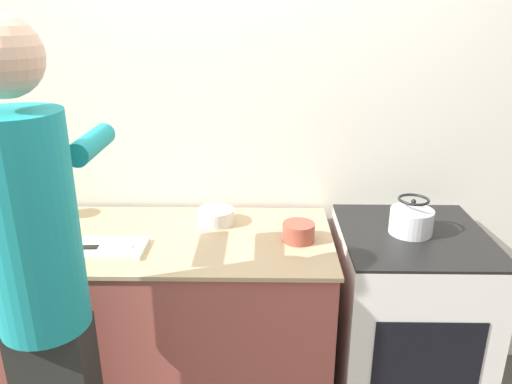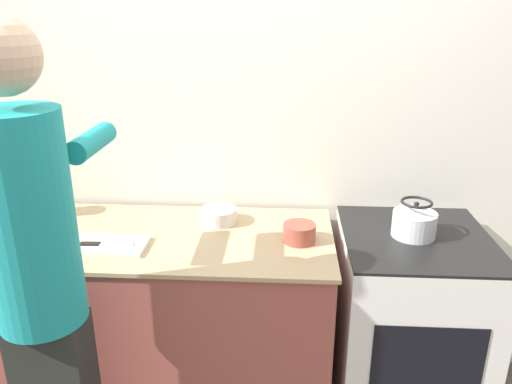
{
  "view_description": "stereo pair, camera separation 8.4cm",
  "coord_description": "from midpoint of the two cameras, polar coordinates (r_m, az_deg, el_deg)",
  "views": [
    {
      "loc": [
        0.15,
        -1.64,
        1.85
      ],
      "look_at": [
        0.12,
        0.23,
        1.15
      ],
      "focal_mm": 35.0,
      "sensor_mm": 36.0,
      "label": 1
    },
    {
      "loc": [
        0.23,
        -1.63,
        1.85
      ],
      "look_at": [
        0.12,
        0.23,
        1.15
      ],
      "focal_mm": 35.0,
      "sensor_mm": 36.0,
      "label": 2
    }
  ],
  "objects": [
    {
      "name": "wall_back",
      "position": [
        2.44,
        -3.57,
        7.4
      ],
      "size": [
        8.0,
        0.05,
        2.6
      ],
      "color": "silver",
      "rests_on": "ground_plane"
    },
    {
      "name": "counter",
      "position": [
        2.47,
        -11.97,
        -14.52
      ],
      "size": [
        1.57,
        0.69,
        0.9
      ],
      "color": "#9E4C42",
      "rests_on": "ground_plane"
    },
    {
      "name": "oven",
      "position": [
        2.48,
        15.59,
        -14.33
      ],
      "size": [
        0.62,
        0.66,
        0.93
      ],
      "color": "silver",
      "rests_on": "ground_plane"
    },
    {
      "name": "person",
      "position": [
        1.79,
        -24.61,
        -8.91
      ],
      "size": [
        0.32,
        0.57,
        1.83
      ],
      "color": "black",
      "rests_on": "ground_plane"
    },
    {
      "name": "cutting_board",
      "position": [
        2.18,
        -18.46,
        -6.13
      ],
      "size": [
        0.37,
        0.18,
        0.02
      ],
      "color": "silver",
      "rests_on": "counter"
    },
    {
      "name": "knife",
      "position": [
        2.16,
        -18.13,
        -6.02
      ],
      "size": [
        0.22,
        0.04,
        0.01
      ],
      "rotation": [
        0.0,
        0.0,
        0.05
      ],
      "color": "silver",
      "rests_on": "cutting_board"
    },
    {
      "name": "kettle",
      "position": [
        2.23,
        16.32,
        -2.93
      ],
      "size": [
        0.18,
        0.18,
        0.16
      ],
      "color": "silver",
      "rests_on": "oven"
    },
    {
      "name": "bowl_prep",
      "position": [
        2.15,
        3.76,
        -4.59
      ],
      "size": [
        0.14,
        0.14,
        0.08
      ],
      "color": "#9E4738",
      "rests_on": "counter"
    },
    {
      "name": "bowl_mixing",
      "position": [
        2.33,
        -5.62,
        -2.77
      ],
      "size": [
        0.17,
        0.17,
        0.07
      ],
      "color": "silver",
      "rests_on": "counter"
    },
    {
      "name": "canister_jar",
      "position": [
        2.58,
        -24.28,
        -1.13
      ],
      "size": [
        0.13,
        0.13,
        0.16
      ],
      "color": "tan",
      "rests_on": "counter"
    }
  ]
}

